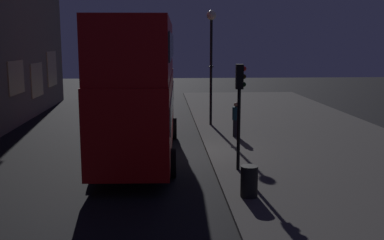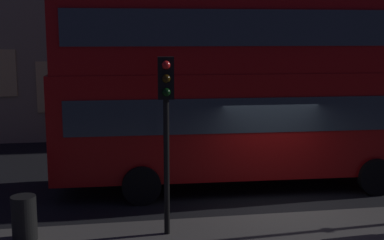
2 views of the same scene
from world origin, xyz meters
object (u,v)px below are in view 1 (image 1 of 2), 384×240
at_px(traffic_light_far_side, 101,73).
at_px(litter_bin, 249,181).
at_px(pedestrian, 236,119).
at_px(street_lamp, 211,42).
at_px(traffic_light_near_kerb, 240,94).
at_px(double_decker_bus, 139,82).

bearing_deg(traffic_light_far_side, litter_bin, 13.83).
bearing_deg(pedestrian, street_lamp, 114.76).
distance_m(street_lamp, pedestrian, 4.97).
relative_size(street_lamp, litter_bin, 6.60).
xyz_separation_m(traffic_light_near_kerb, traffic_light_far_side, (12.99, 6.42, -0.10)).
bearing_deg(street_lamp, pedestrian, -165.57).
relative_size(traffic_light_near_kerb, litter_bin, 4.03).
relative_size(double_decker_bus, traffic_light_far_side, 2.79).
distance_m(traffic_light_near_kerb, traffic_light_far_side, 14.49).
bearing_deg(street_lamp, traffic_light_far_side, 57.89).
height_order(street_lamp, litter_bin, street_lamp).
bearing_deg(litter_bin, traffic_light_far_side, 21.46).
height_order(pedestrian, litter_bin, pedestrian).
distance_m(double_decker_bus, litter_bin, 6.83).
xyz_separation_m(pedestrian, litter_bin, (-8.59, 0.96, -0.39)).
bearing_deg(double_decker_bus, litter_bin, -145.72).
xyz_separation_m(traffic_light_far_side, pedestrian, (-7.31, -7.21, -1.73)).
relative_size(double_decker_bus, litter_bin, 11.30).
distance_m(double_decker_bus, traffic_light_far_side, 10.89).
bearing_deg(traffic_light_near_kerb, pedestrian, -4.10).
height_order(traffic_light_near_kerb, litter_bin, traffic_light_near_kerb).
bearing_deg(traffic_light_far_side, pedestrian, 36.99).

